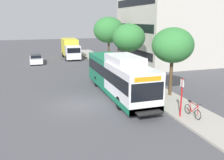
{
  "coord_description": "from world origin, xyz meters",
  "views": [
    {
      "loc": [
        -3.13,
        -17.73,
        6.44
      ],
      "look_at": [
        2.88,
        0.8,
        1.6
      ],
      "focal_mm": 39.08,
      "sensor_mm": 36.0,
      "label": 1
    }
  ],
  "objects": [
    {
      "name": "street_tree_mid_block",
      "position": [
        7.87,
        9.64,
        4.35
      ],
      "size": [
        3.89,
        3.89,
        5.87
      ],
      "color": "#4C3823",
      "rests_on": "sidewalk_curb"
    },
    {
      "name": "sidewalk_curb",
      "position": [
        7.0,
        6.0,
        0.07
      ],
      "size": [
        3.0,
        56.0,
        0.14
      ],
      "primitive_type": "cube",
      "color": "#A8A399",
      "rests_on": "ground"
    },
    {
      "name": "lattice_comm_tower",
      "position": [
        15.84,
        29.0,
        7.52
      ],
      "size": [
        1.1,
        1.1,
        23.11
      ],
      "color": "#B7B7BC",
      "rests_on": "ground"
    },
    {
      "name": "ground_plane",
      "position": [
        0.0,
        8.0,
        0.0
      ],
      "size": [
        120.0,
        120.0,
        0.0
      ],
      "primitive_type": "plane",
      "color": "#4C4C51"
    },
    {
      "name": "bicycle_parked",
      "position": [
        6.69,
        -4.88,
        0.56
      ],
      "size": [
        0.52,
        1.76,
        1.02
      ],
      "color": "black",
      "rests_on": "sidewalk_curb"
    },
    {
      "name": "street_tree_near_stop",
      "position": [
        7.79,
        -0.2,
        4.38
      ],
      "size": [
        3.41,
        3.41,
        5.71
      ],
      "color": "#4C3823",
      "rests_on": "sidewalk_curb"
    },
    {
      "name": "transit_bus",
      "position": [
        3.76,
        1.72,
        1.7
      ],
      "size": [
        2.58,
        12.25,
        3.65
      ],
      "color": "white",
      "rests_on": "ground"
    },
    {
      "name": "parked_car_far_lane",
      "position": [
        -2.81,
        20.42,
        0.66
      ],
      "size": [
        1.8,
        4.5,
        1.33
      ],
      "color": "silver",
      "rests_on": "ground"
    },
    {
      "name": "bus_stop_sign_pole",
      "position": [
        5.92,
        -4.62,
        1.65
      ],
      "size": [
        0.1,
        0.36,
        2.6
      ],
      "color": "red",
      "rests_on": "sidewalk_curb"
    },
    {
      "name": "box_truck_background",
      "position": [
        2.92,
        23.83,
        1.74
      ],
      "size": [
        2.32,
        7.01,
        3.25
      ],
      "color": "silver",
      "rests_on": "ground"
    },
    {
      "name": "street_tree_far_block",
      "position": [
        7.95,
        18.06,
        4.91
      ],
      "size": [
        4.59,
        4.59,
        6.73
      ],
      "color": "#4C3823",
      "rests_on": "sidewalk_curb"
    }
  ]
}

